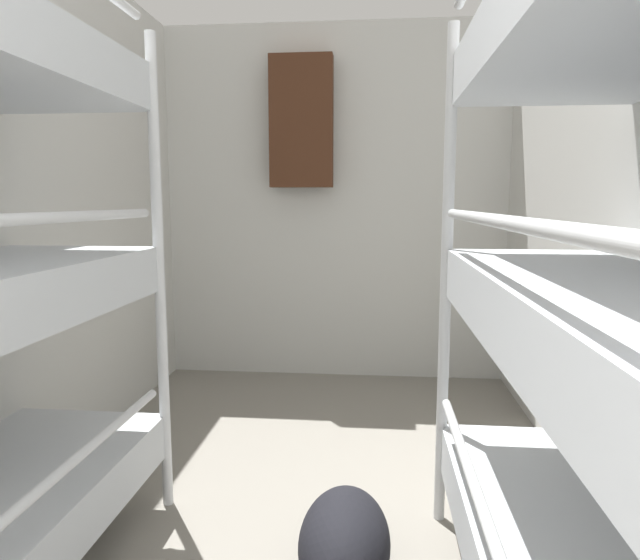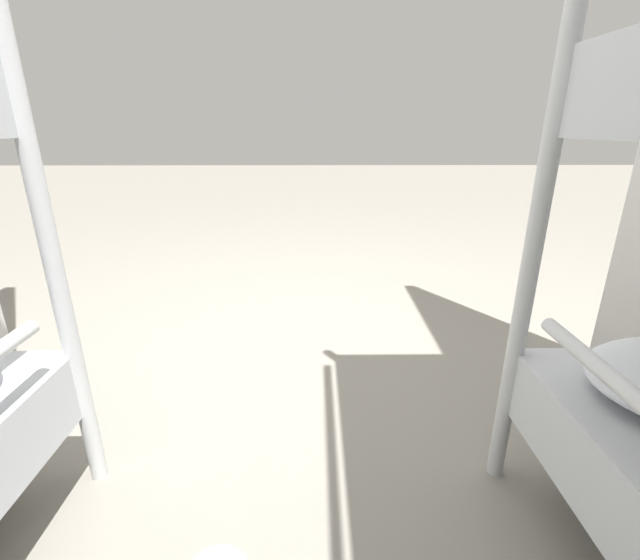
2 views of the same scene
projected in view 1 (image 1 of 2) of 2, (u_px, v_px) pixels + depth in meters
wall_back at (335, 205)px, 4.17m from camera, size 2.59×0.06×2.55m
duffel_bag at (344, 543)px, 1.92m from camera, size 0.31×0.52×0.31m
hanging_coat at (301, 122)px, 3.96m from camera, size 0.44×0.12×0.90m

